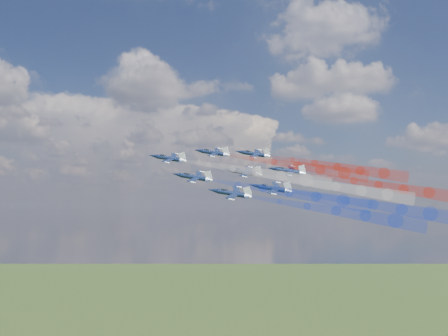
# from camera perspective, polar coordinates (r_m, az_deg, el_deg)

# --- Properties ---
(jet_lead) EXTENTS (15.67, 13.05, 9.60)m
(jet_lead) POSITION_cam_1_polar(r_m,az_deg,el_deg) (171.55, -6.21, 1.09)
(jet_lead) COLOR black
(trail_lead) EXTENTS (48.46, 11.82, 13.92)m
(trail_lead) POSITION_cam_1_polar(r_m,az_deg,el_deg) (164.95, 3.70, -0.48)
(trail_lead) COLOR white
(jet_inner_left) EXTENTS (15.67, 13.05, 9.60)m
(jet_inner_left) POSITION_cam_1_polar(r_m,az_deg,el_deg) (159.19, -3.40, -1.04)
(jet_inner_left) COLOR black
(trail_inner_left) EXTENTS (48.46, 11.82, 13.92)m
(trail_inner_left) POSITION_cam_1_polar(r_m,az_deg,el_deg) (154.43, 7.36, -2.79)
(trail_inner_left) COLOR blue
(jet_inner_right) EXTENTS (15.67, 13.05, 9.60)m
(jet_inner_right) POSITION_cam_1_polar(r_m,az_deg,el_deg) (180.85, -1.24, 1.73)
(jet_inner_right) COLOR black
(trail_inner_right) EXTENTS (48.46, 11.82, 13.92)m
(trail_inner_right) POSITION_cam_1_polar(r_m,az_deg,el_deg) (176.64, 8.23, 0.27)
(trail_inner_right) COLOR red
(jet_outer_left) EXTENTS (15.67, 13.05, 9.60)m
(jet_outer_left) POSITION_cam_1_polar(r_m,az_deg,el_deg) (147.81, 0.87, -2.88)
(jet_outer_left) COLOR black
(trail_outer_left) EXTENTS (48.46, 11.82, 13.92)m
(trail_outer_left) POSITION_cam_1_polar(r_m,az_deg,el_deg) (145.65, 12.51, -4.75)
(trail_outer_left) COLOR blue
(jet_center_third) EXTENTS (15.67, 13.05, 9.60)m
(jet_center_third) POSITION_cam_1_polar(r_m,az_deg,el_deg) (168.62, 2.32, -0.47)
(jet_center_third) COLOR black
(trail_center_third) EXTENTS (48.46, 11.82, 13.92)m
(trail_center_third) POSITION_cam_1_polar(r_m,az_deg,el_deg) (166.62, 12.49, -2.07)
(trail_center_third) COLOR white
(jet_outer_right) EXTENTS (15.67, 13.05, 9.60)m
(jet_outer_right) POSITION_cam_1_polar(r_m,az_deg,el_deg) (185.67, 3.42, 1.59)
(jet_outer_right) COLOR black
(trail_outer_right) EXTENTS (48.46, 11.82, 13.92)m
(trail_outer_right) POSITION_cam_1_polar(r_m,az_deg,el_deg) (183.82, 12.65, 0.16)
(trail_outer_right) COLOR red
(jet_rear_left) EXTENTS (15.67, 13.05, 9.60)m
(jet_rear_left) POSITION_cam_1_polar(r_m,az_deg,el_deg) (155.47, 5.45, -2.30)
(jet_rear_left) COLOR black
(trail_rear_left) EXTENTS (48.46, 11.82, 13.92)m
(trail_rear_left) POSITION_cam_1_polar(r_m,az_deg,el_deg) (155.47, 16.46, -4.01)
(trail_rear_left) COLOR blue
(jet_rear_right) EXTENTS (15.67, 13.05, 9.60)m
(jet_rear_right) POSITION_cam_1_polar(r_m,az_deg,el_deg) (175.00, 7.25, -0.33)
(jet_rear_right) COLOR black
(trail_rear_right) EXTENTS (48.46, 11.82, 13.92)m
(trail_rear_right) POSITION_cam_1_polar(r_m,az_deg,el_deg) (175.45, 17.00, -1.85)
(trail_rear_right) COLOR red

